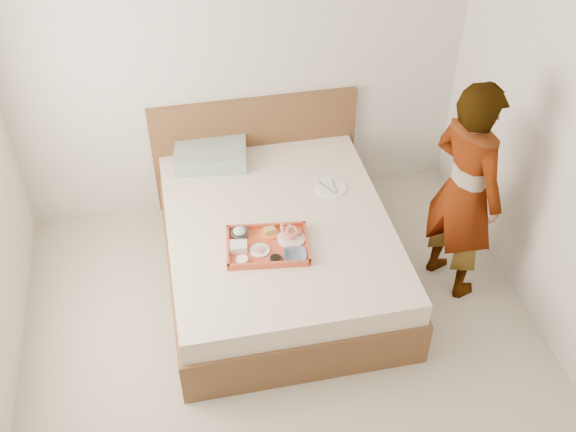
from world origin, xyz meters
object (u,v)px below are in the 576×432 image
(tray, at_px, (268,245))
(dinner_plate, at_px, (331,188))
(bed, at_px, (278,248))
(person, at_px, (465,192))

(tray, bearing_deg, dinner_plate, 50.27)
(tray, xyz_separation_m, dinner_plate, (0.58, 0.54, -0.02))
(tray, distance_m, dinner_plate, 0.79)
(bed, relative_size, dinner_plate, 8.55)
(bed, height_order, dinner_plate, dinner_plate)
(bed, xyz_separation_m, tray, (-0.12, -0.26, 0.29))
(tray, xyz_separation_m, person, (1.34, -0.04, 0.27))
(bed, relative_size, person, 1.21)
(bed, distance_m, dinner_plate, 0.60)
(bed, bearing_deg, dinner_plate, 31.66)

